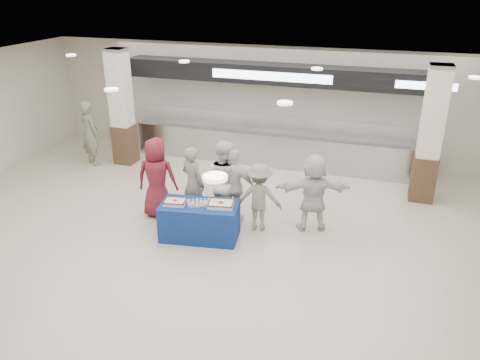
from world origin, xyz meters
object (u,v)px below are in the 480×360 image
(chef_tall, at_px, (224,181))
(chef_short, at_px, (234,186))
(sheet_cake_left, at_px, (175,202))
(cupcake_tray, at_px, (199,203))
(soldier_bg, at_px, (90,133))
(display_table, at_px, (200,221))
(soldier_b, at_px, (259,197))
(sheet_cake_right, at_px, (221,204))
(soldier_a, at_px, (193,183))
(civilian_maroon, at_px, (157,178))
(civilian_white, at_px, (313,193))

(chef_tall, distance_m, chef_short, 0.24)
(sheet_cake_left, distance_m, cupcake_tray, 0.48)
(cupcake_tray, distance_m, soldier_bg, 5.32)
(display_table, relative_size, sheet_cake_left, 3.22)
(display_table, bearing_deg, soldier_b, 25.49)
(chef_tall, distance_m, soldier_b, 0.86)
(sheet_cake_right, height_order, soldier_b, soldier_b)
(sheet_cake_left, relative_size, cupcake_tray, 0.99)
(cupcake_tray, bearing_deg, sheet_cake_left, -166.11)
(chef_tall, height_order, soldier_b, chef_tall)
(cupcake_tray, height_order, soldier_a, soldier_a)
(civilian_maroon, relative_size, soldier_bg, 0.98)
(civilian_white, relative_size, soldier_bg, 0.91)
(sheet_cake_left, bearing_deg, soldier_a, 87.93)
(chef_tall, xyz_separation_m, soldier_b, (0.82, -0.17, -0.18))
(display_table, relative_size, soldier_bg, 0.84)
(chef_short, bearing_deg, soldier_b, 170.96)
(display_table, xyz_separation_m, soldier_b, (1.05, 0.71, 0.36))
(chef_tall, xyz_separation_m, soldier_bg, (-4.69, 2.01, 0.00))
(civilian_white, bearing_deg, civilian_maroon, -10.37)
(display_table, bearing_deg, civilian_white, 17.93)
(display_table, xyz_separation_m, civilian_white, (2.11, 1.06, 0.46))
(chef_tall, height_order, civilian_white, chef_tall)
(sheet_cake_left, height_order, cupcake_tray, sheet_cake_left)
(sheet_cake_left, height_order, civilian_white, civilian_white)
(soldier_a, distance_m, soldier_b, 1.49)
(sheet_cake_right, bearing_deg, chef_tall, 105.04)
(sheet_cake_right, height_order, cupcake_tray, sheet_cake_right)
(sheet_cake_left, bearing_deg, civilian_white, 24.50)
(sheet_cake_right, xyz_separation_m, soldier_a, (-0.88, 0.68, 0.04))
(sheet_cake_left, relative_size, chef_tall, 0.26)
(cupcake_tray, bearing_deg, civilian_white, 26.66)
(soldier_b, relative_size, soldier_bg, 0.80)
(chef_short, relative_size, soldier_b, 1.15)
(civilian_white, xyz_separation_m, soldier_bg, (-6.58, 1.83, 0.08))
(sheet_cake_right, height_order, chef_tall, chef_tall)
(display_table, height_order, chef_short, chef_short)
(cupcake_tray, distance_m, civilian_white, 2.36)
(civilian_maroon, bearing_deg, sheet_cake_right, 149.79)
(sheet_cake_right, xyz_separation_m, soldier_bg, (-4.91, 2.83, 0.12))
(display_table, distance_m, cupcake_tray, 0.41)
(sheet_cake_left, bearing_deg, civilian_maroon, 135.82)
(display_table, height_order, soldier_a, soldier_a)
(soldier_a, distance_m, chef_short, 0.90)
(display_table, relative_size, civilian_maroon, 0.86)
(sheet_cake_right, relative_size, soldier_b, 0.38)
(display_table, height_order, chef_tall, chef_tall)
(sheet_cake_left, height_order, chef_short, chef_short)
(chef_tall, bearing_deg, soldier_b, -171.45)
(cupcake_tray, relative_size, chef_tall, 0.27)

